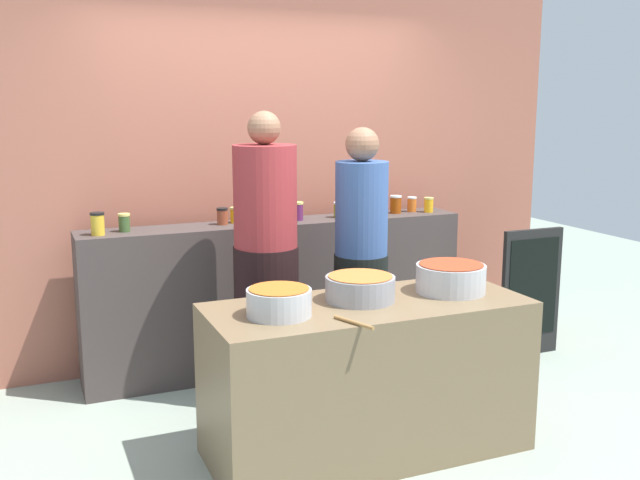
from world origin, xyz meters
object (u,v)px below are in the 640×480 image
Objects in this scene: preserve_jar_5 at (297,211)px; preserve_jar_9 at (396,204)px; preserve_jar_3 at (236,215)px; chalkboard_sign at (531,292)px; preserve_jar_1 at (124,223)px; preserve_jar_7 at (356,208)px; cook_in_cap at (361,278)px; wooden_spoon at (354,322)px; preserve_jar_0 at (98,224)px; preserve_jar_8 at (375,207)px; cooking_pot_left at (279,302)px; cooking_pot_center at (360,288)px; preserve_jar_11 at (429,205)px; preserve_jar_10 at (412,204)px; cooking_pot_right at (451,278)px; preserve_jar_2 at (222,216)px; preserve_jar_6 at (339,210)px; cook_with_tongs at (266,275)px.

preserve_jar_9 is (0.79, 0.01, 0.00)m from preserve_jar_5.
preserve_jar_3 reaches higher than chalkboard_sign.
preserve_jar_1 is 0.91× the size of preserve_jar_5.
cook_in_cap is (-0.30, -0.71, -0.32)m from preserve_jar_7.
preserve_jar_9 reaches higher than wooden_spoon.
preserve_jar_0 is at bearing -173.04° from preserve_jar_3.
preserve_jar_8 is 1.07× the size of preserve_jar_9.
cooking_pot_left is 0.87× the size of cooking_pot_center.
preserve_jar_11 is at bearing 142.41° from chalkboard_sign.
preserve_jar_3 is at bearing 178.89° from preserve_jar_10.
cooking_pot_center is (-0.16, -1.34, -0.21)m from preserve_jar_5.
cooking_pot_center is 0.54m from cooking_pot_right.
preserve_jar_2 is 0.85m from preserve_jar_6.
cook_with_tongs is at bearing -126.66° from preserve_jar_5.
preserve_jar_7 is 1.46m from cooking_pot_center.
preserve_jar_11 is 0.06× the size of cook_in_cap.
wooden_spoon is at bearing -120.10° from cooking_pot_center.
preserve_jar_6 is 0.29× the size of cooking_pot_right.
preserve_jar_1 is at bearing -179.31° from preserve_jar_10.
chalkboard_sign is at bearing 30.66° from wooden_spoon.
preserve_jar_8 reaches higher than preserve_jar_7.
preserve_jar_11 is (1.57, -0.06, -0.00)m from preserve_jar_2.
cooking_pot_right is at bearing -92.92° from preserve_jar_7.
preserve_jar_0 is 0.08× the size of cook_in_cap.
preserve_jar_7 is at bearing 65.26° from cooking_pot_center.
preserve_jar_6 is 0.06× the size of cook_in_cap.
preserve_jar_5 is 0.93m from preserve_jar_10.
cook_in_cap is at bearing -79.31° from preserve_jar_5.
preserve_jar_8 reaches higher than preserve_jar_9.
preserve_jar_5 is 0.32m from preserve_jar_6.
preserve_jar_9 is at bearing 168.53° from preserve_jar_11.
chalkboard_sign is at bearing -20.50° from preserve_jar_6.
cooking_pot_left is at bearing -176.68° from cooking_pot_right.
cooking_pot_left is at bearing -137.21° from preserve_jar_10.
preserve_jar_2 is 1.03× the size of preserve_jar_6.
preserve_jar_5 is 1.83m from chalkboard_sign.
cook_in_cap reaches higher than preserve_jar_2.
preserve_jar_2 reaches higher than cooking_pot_center.
cooking_pot_center is at bearing 10.94° from cooking_pot_left.
preserve_jar_9 is (1.32, -0.01, 0.01)m from preserve_jar_2.
wooden_spoon is at bearing -126.98° from preserve_jar_10.
preserve_jar_3 is at bearing 81.52° from cooking_pot_left.
cooking_pot_center is (0.27, -1.40, -0.20)m from preserve_jar_3.
preserve_jar_3 is 1.53m from cooking_pot_left.
preserve_jar_9 is at bearing 45.23° from cooking_pot_left.
preserve_jar_0 is at bearing 116.72° from cooking_pot_left.
cook_with_tongs is at bearing 92.75° from wooden_spoon.
cook_with_tongs is (-1.47, -0.54, -0.28)m from preserve_jar_11.
preserve_jar_9 reaches higher than chalkboard_sign.
cook_in_cap is at bearing -15.51° from cook_with_tongs.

